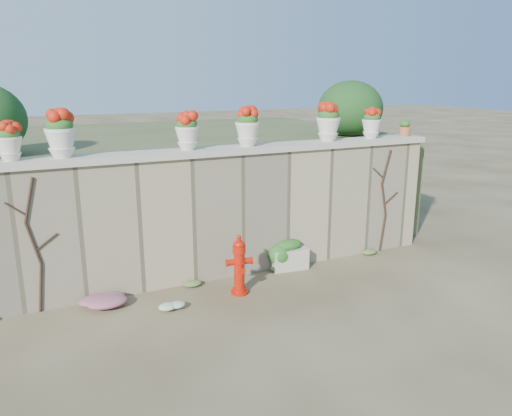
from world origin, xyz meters
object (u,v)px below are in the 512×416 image
fire_hydrant (239,265)px  urn_pot_0 (9,142)px  planter_box (288,255)px  terracotta_pot (405,129)px

fire_hydrant → urn_pot_0: size_ratio=1.80×
fire_hydrant → planter_box: bearing=35.9°
planter_box → terracotta_pot: 3.25m
fire_hydrant → planter_box: fire_hydrant is taller
fire_hydrant → terracotta_pot: 4.21m
planter_box → terracotta_pot: terracotta_pot is taller
urn_pot_0 → terracotta_pot: urn_pot_0 is taller
terracotta_pot → urn_pot_0: bearing=-180.0°
planter_box → terracotta_pot: bearing=11.7°
planter_box → urn_pot_0: urn_pot_0 is taller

